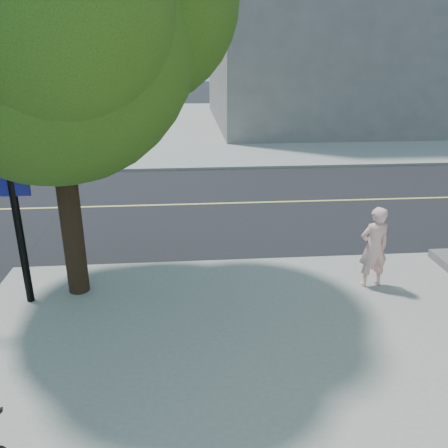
{
  "coord_description": "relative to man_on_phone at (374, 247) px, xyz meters",
  "views": [
    {
      "loc": [
        2.86,
        -9.5,
        4.57
      ],
      "look_at": [
        3.6,
        -0.81,
        1.3
      ],
      "focal_mm": 36.86,
      "sensor_mm": 36.0,
      "label": 1
    }
  ],
  "objects": [
    {
      "name": "road_ew",
      "position": [
        -6.52,
        5.95,
        -0.95
      ],
      "size": [
        140.0,
        9.0,
        0.01
      ],
      "primitive_type": "cube",
      "color": "black",
      "rests_on": "ground"
    },
    {
      "name": "sidewalk_ne",
      "position": [
        6.98,
        22.95,
        -0.9
      ],
      "size": [
        29.0,
        25.0,
        0.12
      ],
      "primitive_type": "cube",
      "color": "gray",
      "rests_on": "ground"
    },
    {
      "name": "ground",
      "position": [
        -6.52,
        1.45,
        -0.96
      ],
      "size": [
        140.0,
        140.0,
        0.0
      ],
      "primitive_type": "plane",
      "color": "black",
      "rests_on": "ground"
    },
    {
      "name": "man_on_phone",
      "position": [
        0.0,
        0.0,
        0.0
      ],
      "size": [
        0.66,
        0.48,
        1.67
      ],
      "primitive_type": "imported",
      "rotation": [
        0.0,
        0.0,
        3.28
      ],
      "color": "beige",
      "rests_on": "sidewalk_se"
    },
    {
      "name": "filler_ne",
      "position": [
        7.48,
        23.45,
        6.16
      ],
      "size": [
        18.0,
        16.0,
        14.0
      ],
      "primitive_type": "cube",
      "color": "slate",
      "rests_on": "sidewalk_ne"
    }
  ]
}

